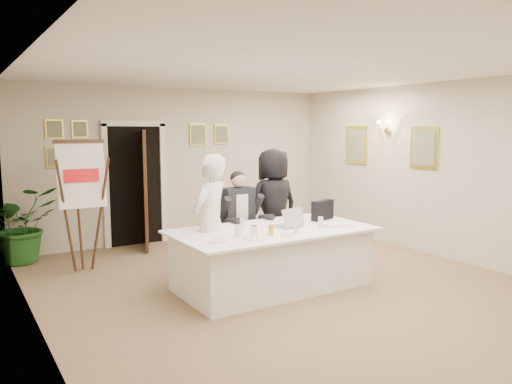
{
  "coord_description": "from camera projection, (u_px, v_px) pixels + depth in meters",
  "views": [
    {
      "loc": [
        -3.7,
        -5.12,
        2.07
      ],
      "look_at": [
        -0.15,
        0.6,
        1.2
      ],
      "focal_mm": 35.0,
      "sensor_mm": 36.0,
      "label": 1
    }
  ],
  "objects": [
    {
      "name": "standing_man",
      "position": [
        210.0,
        223.0,
        6.36
      ],
      "size": [
        0.76,
        0.69,
        1.74
      ],
      "primitive_type": "imported",
      "rotation": [
        0.0,
        0.0,
        3.7
      ],
      "color": "silver",
      "rests_on": "floor"
    },
    {
      "name": "glass_c",
      "position": [
        321.0,
        222.0,
        6.53
      ],
      "size": [
        0.08,
        0.08,
        0.14
      ],
      "primitive_type": "cylinder",
      "rotation": [
        0.0,
        0.0,
        -0.22
      ],
      "color": "silver",
      "rests_on": "conference_table"
    },
    {
      "name": "doorway",
      "position": [
        139.0,
        187.0,
        8.72
      ],
      "size": [
        1.14,
        0.86,
        2.2
      ],
      "color": "black",
      "rests_on": "floor"
    },
    {
      "name": "standing_woman",
      "position": [
        273.0,
        206.0,
        7.63
      ],
      "size": [
        0.87,
        0.58,
        1.76
      ],
      "primitive_type": "imported",
      "rotation": [
        0.0,
        0.0,
        3.16
      ],
      "color": "black",
      "rests_on": "floor"
    },
    {
      "name": "glass_d",
      "position": [
        243.0,
        223.0,
        6.47
      ],
      "size": [
        0.08,
        0.08,
        0.14
      ],
      "primitive_type": "cylinder",
      "rotation": [
        0.0,
        0.0,
        0.29
      ],
      "color": "silver",
      "rests_on": "conference_table"
    },
    {
      "name": "laptop_bag",
      "position": [
        322.0,
        210.0,
        7.07
      ],
      "size": [
        0.41,
        0.21,
        0.28
      ],
      "primitive_type": "cube",
      "rotation": [
        0.0,
        0.0,
        0.27
      ],
      "color": "black",
      "rests_on": "conference_table"
    },
    {
      "name": "wall_left",
      "position": [
        36.0,
        198.0,
        4.77
      ],
      "size": [
        0.1,
        7.0,
        2.8
      ],
      "primitive_type": "cube",
      "color": "beige",
      "rests_on": "floor"
    },
    {
      "name": "glass_a",
      "position": [
        238.0,
        231.0,
        6.0
      ],
      "size": [
        0.08,
        0.08,
        0.14
      ],
      "primitive_type": "cylinder",
      "rotation": [
        0.0,
        0.0,
        0.24
      ],
      "color": "silver",
      "rests_on": "conference_table"
    },
    {
      "name": "oj_glass",
      "position": [
        271.0,
        230.0,
        6.04
      ],
      "size": [
        0.08,
        0.08,
        0.13
      ],
      "primitive_type": "cylinder",
      "rotation": [
        0.0,
        0.0,
        -0.19
      ],
      "color": "gold",
      "rests_on": "conference_table"
    },
    {
      "name": "glass_b",
      "position": [
        296.0,
        228.0,
        6.17
      ],
      "size": [
        0.08,
        0.08,
        0.14
      ],
      "primitive_type": "cylinder",
      "rotation": [
        0.0,
        0.0,
        0.24
      ],
      "color": "silver",
      "rests_on": "conference_table"
    },
    {
      "name": "wall_right",
      "position": [
        444.0,
        171.0,
        7.91
      ],
      "size": [
        0.1,
        7.0,
        2.8
      ],
      "primitive_type": "cube",
      "color": "beige",
      "rests_on": "floor"
    },
    {
      "name": "ceiling",
      "position": [
        292.0,
        69.0,
        6.16
      ],
      "size": [
        6.0,
        7.0,
        0.02
      ],
      "primitive_type": "cube",
      "color": "white",
      "rests_on": "wall_back"
    },
    {
      "name": "wall_back",
      "position": [
        181.0,
        164.0,
        9.29
      ],
      "size": [
        6.0,
        0.1,
        2.8
      ],
      "primitive_type": "cube",
      "color": "beige",
      "rests_on": "floor"
    },
    {
      "name": "wall_sconce",
      "position": [
        385.0,
        126.0,
        8.78
      ],
      "size": [
        0.2,
        0.3,
        0.24
      ],
      "primitive_type": null,
      "color": "gold",
      "rests_on": "wall_right"
    },
    {
      "name": "steel_jug",
      "position": [
        254.0,
        230.0,
        6.09
      ],
      "size": [
        0.1,
        0.1,
        0.11
      ],
      "primitive_type": "cylinder",
      "rotation": [
        0.0,
        0.0,
        0.14
      ],
      "color": "silver",
      "rests_on": "conference_table"
    },
    {
      "name": "seated_man",
      "position": [
        240.0,
        220.0,
        7.26
      ],
      "size": [
        0.74,
        0.78,
        1.47
      ],
      "primitive_type": null,
      "rotation": [
        0.0,
        0.0,
        -0.19
      ],
      "color": "black",
      "rests_on": "floor"
    },
    {
      "name": "pictures_back_wall",
      "position": [
        139.0,
        141.0,
        8.79
      ],
      "size": [
        3.4,
        0.06,
        0.8
      ],
      "primitive_type": null,
      "color": "#E3D44D",
      "rests_on": "wall_back"
    },
    {
      "name": "plate_mid",
      "position": [
        251.0,
        238.0,
        5.86
      ],
      "size": [
        0.28,
        0.28,
        0.01
      ],
      "primitive_type": "cylinder",
      "rotation": [
        0.0,
        0.0,
        -0.35
      ],
      "color": "white",
      "rests_on": "conference_table"
    },
    {
      "name": "potted_palm",
      "position": [
        21.0,
        225.0,
        7.68
      ],
      "size": [
        1.28,
        1.19,
        1.18
      ],
      "primitive_type": "imported",
      "rotation": [
        0.0,
        0.0,
        0.29
      ],
      "color": "#1E561C",
      "rests_on": "floor"
    },
    {
      "name": "conference_table",
      "position": [
        272.0,
        258.0,
        6.49
      ],
      "size": [
        2.58,
        1.38,
        0.78
      ],
      "color": "white",
      "rests_on": "floor"
    },
    {
      "name": "laptop",
      "position": [
        287.0,
        216.0,
        6.6
      ],
      "size": [
        0.45,
        0.46,
        0.28
      ],
      "primitive_type": null,
      "rotation": [
        0.0,
        0.0,
        0.22
      ],
      "color": "#B7BABC",
      "rests_on": "conference_table"
    },
    {
      "name": "plate_left",
      "position": [
        217.0,
        241.0,
        5.72
      ],
      "size": [
        0.25,
        0.25,
        0.01
      ],
      "primitive_type": "cylinder",
      "rotation": [
        0.0,
        0.0,
        -0.11
      ],
      "color": "white",
      "rests_on": "conference_table"
    },
    {
      "name": "plate_near",
      "position": [
        288.0,
        234.0,
        6.08
      ],
      "size": [
        0.27,
        0.27,
        0.01
      ],
      "primitive_type": "cylinder",
      "rotation": [
        0.0,
        0.0,
        0.34
      ],
      "color": "white",
      "rests_on": "conference_table"
    },
    {
      "name": "paper_stack",
      "position": [
        335.0,
        225.0,
        6.64
      ],
      "size": [
        0.34,
        0.27,
        0.03
      ],
      "primitive_type": "cube",
      "rotation": [
        0.0,
        0.0,
        -0.19
      ],
      "color": "white",
      "rests_on": "conference_table"
    },
    {
      "name": "flip_chart",
      "position": [
        82.0,
        213.0,
        7.12
      ],
      "size": [
        0.65,
        0.42,
        1.87
      ],
      "color": "#3A1D12",
      "rests_on": "floor"
    },
    {
      "name": "pictures_right_wall",
      "position": [
        387.0,
        146.0,
        8.86
      ],
      "size": [
        0.06,
        2.2,
        0.8
      ],
      "primitive_type": null,
      "color": "#E3D44D",
      "rests_on": "wall_right"
    },
    {
      "name": "floor",
      "position": [
        290.0,
        287.0,
        6.52
      ],
      "size": [
        7.0,
        7.0,
        0.0
      ],
      "primitive_type": "plane",
      "color": "olive",
      "rests_on": "ground"
    }
  ]
}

